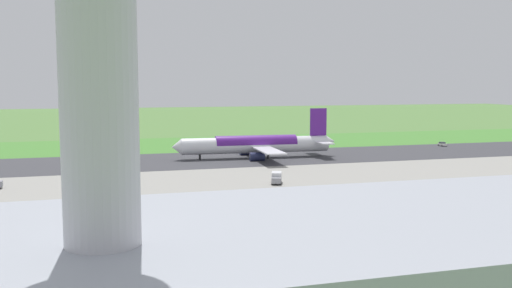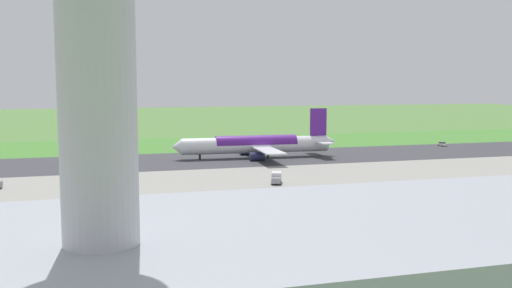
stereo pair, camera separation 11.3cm
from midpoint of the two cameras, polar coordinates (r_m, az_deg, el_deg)
The scene contains 9 objects.
ground_plane at distance 185.23m, azimuth 0.52°, elevation -1.37°, with size 800.00×800.00×0.00m, color #547F3D.
runway_asphalt at distance 185.23m, azimuth 0.52°, elevation -1.36°, with size 600.00×39.67×0.06m, color #38383D.
apron_concrete at distance 121.09m, azimuth 10.18°, elevation -5.43°, with size 440.00×110.00×0.05m, color gray.
grass_verge_foreground at distance 219.44m, azimuth -2.20°, elevation -0.20°, with size 600.00×80.00×0.04m, color #478534.
airliner_main at distance 184.30m, azimuth 0.10°, elevation -0.04°, with size 54.12×44.25×15.88m.
service_car_followme at distance 230.22m, azimuth 18.06°, elevation 0.00°, with size 2.31×4.38×1.62m.
service_truck_fuel at distance 137.64m, azimuth 2.03°, elevation -3.37°, with size 4.13×6.22×2.65m.
no_stopping_sign at distance 217.80m, azimuth 0.62°, elevation 0.11°, with size 0.60×0.10×2.26m.
traffic_cone_orange at distance 217.61m, azimuth -1.31°, elevation -0.19°, with size 0.40×0.40×0.55m, color orange.
Camera 1 is at (53.42, 175.74, 23.96)m, focal length 40.14 mm.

